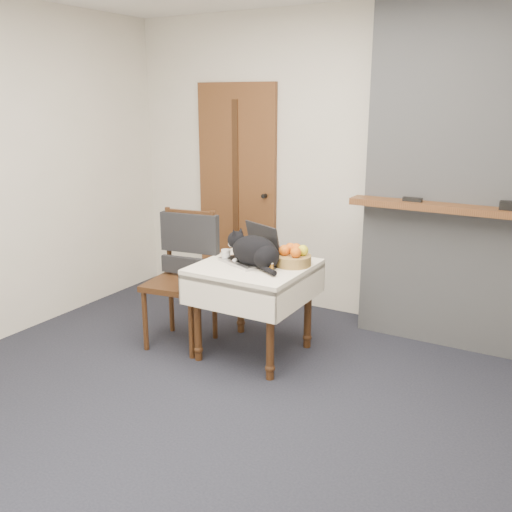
{
  "coord_description": "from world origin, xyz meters",
  "views": [
    {
      "loc": [
        1.63,
        -2.57,
        1.87
      ],
      "look_at": [
        -0.32,
        0.8,
        0.78
      ],
      "focal_mm": 40.0,
      "sensor_mm": 36.0,
      "label": 1
    }
  ],
  "objects_px": {
    "cream_jar": "(226,255)",
    "pill_bottle": "(271,266)",
    "door": "(237,192)",
    "side_table": "(254,279)",
    "chair": "(185,259)",
    "fruit_basket": "(293,257)",
    "laptop": "(253,253)",
    "cat": "(255,252)"
  },
  "relations": [
    {
      "from": "cream_jar",
      "to": "fruit_basket",
      "type": "height_order",
      "value": "fruit_basket"
    },
    {
      "from": "laptop",
      "to": "cat",
      "type": "distance_m",
      "value": 0.14
    },
    {
      "from": "cream_jar",
      "to": "cat",
      "type": "bearing_deg",
      "value": -8.27
    },
    {
      "from": "laptop",
      "to": "chair",
      "type": "xyz_separation_m",
      "value": [
        -0.55,
        -0.09,
        -0.1
      ]
    },
    {
      "from": "chair",
      "to": "laptop",
      "type": "bearing_deg",
      "value": 1.23
    },
    {
      "from": "door",
      "to": "cream_jar",
      "type": "xyz_separation_m",
      "value": [
        0.6,
        -1.13,
        -0.26
      ]
    },
    {
      "from": "cat",
      "to": "pill_bottle",
      "type": "height_order",
      "value": "cat"
    },
    {
      "from": "side_table",
      "to": "fruit_basket",
      "type": "distance_m",
      "value": 0.33
    },
    {
      "from": "fruit_basket",
      "to": "laptop",
      "type": "bearing_deg",
      "value": -167.24
    },
    {
      "from": "door",
      "to": "chair",
      "type": "xyz_separation_m",
      "value": [
        0.24,
        -1.15,
        -0.34
      ]
    },
    {
      "from": "door",
      "to": "side_table",
      "type": "bearing_deg",
      "value": -53.35
    },
    {
      "from": "door",
      "to": "fruit_basket",
      "type": "xyz_separation_m",
      "value": [
        1.09,
        -1.0,
        -0.24
      ]
    },
    {
      "from": "cream_jar",
      "to": "door",
      "type": "bearing_deg",
      "value": 117.89
    },
    {
      "from": "door",
      "to": "laptop",
      "type": "relative_size",
      "value": 4.32
    },
    {
      "from": "cream_jar",
      "to": "pill_bottle",
      "type": "distance_m",
      "value": 0.44
    },
    {
      "from": "door",
      "to": "cream_jar",
      "type": "relative_size",
      "value": 25.31
    },
    {
      "from": "cat",
      "to": "fruit_basket",
      "type": "xyz_separation_m",
      "value": [
        0.22,
        0.17,
        -0.05
      ]
    },
    {
      "from": "side_table",
      "to": "door",
      "type": "bearing_deg",
      "value": 126.65
    },
    {
      "from": "pill_bottle",
      "to": "cat",
      "type": "bearing_deg",
      "value": 160.41
    },
    {
      "from": "side_table",
      "to": "chair",
      "type": "relative_size",
      "value": 0.75
    },
    {
      "from": "laptop",
      "to": "cat",
      "type": "xyz_separation_m",
      "value": [
        0.08,
        -0.1,
        0.04
      ]
    },
    {
      "from": "side_table",
      "to": "chair",
      "type": "distance_m",
      "value": 0.6
    },
    {
      "from": "door",
      "to": "cat",
      "type": "xyz_separation_m",
      "value": [
        0.87,
        -1.17,
        -0.19
      ]
    },
    {
      "from": "cat",
      "to": "cream_jar",
      "type": "relative_size",
      "value": 6.41
    },
    {
      "from": "door",
      "to": "side_table",
      "type": "height_order",
      "value": "door"
    },
    {
      "from": "laptop",
      "to": "cream_jar",
      "type": "distance_m",
      "value": 0.21
    },
    {
      "from": "laptop",
      "to": "cat",
      "type": "bearing_deg",
      "value": -29.21
    },
    {
      "from": "cat",
      "to": "fruit_basket",
      "type": "bearing_deg",
      "value": 48.77
    },
    {
      "from": "laptop",
      "to": "cream_jar",
      "type": "relative_size",
      "value": 5.86
    },
    {
      "from": "pill_bottle",
      "to": "laptop",
      "type": "bearing_deg",
      "value": 146.0
    },
    {
      "from": "chair",
      "to": "pill_bottle",
      "type": "bearing_deg",
      "value": -12.97
    },
    {
      "from": "pill_bottle",
      "to": "fruit_basket",
      "type": "height_order",
      "value": "fruit_basket"
    },
    {
      "from": "laptop",
      "to": "door",
      "type": "bearing_deg",
      "value": 150.46
    },
    {
      "from": "laptop",
      "to": "pill_bottle",
      "type": "relative_size",
      "value": 6.29
    },
    {
      "from": "side_table",
      "to": "laptop",
      "type": "distance_m",
      "value": 0.2
    },
    {
      "from": "side_table",
      "to": "fruit_basket",
      "type": "bearing_deg",
      "value": 27.19
    },
    {
      "from": "cream_jar",
      "to": "pill_bottle",
      "type": "xyz_separation_m",
      "value": [
        0.43,
        -0.1,
        -0.0
      ]
    },
    {
      "from": "side_table",
      "to": "pill_bottle",
      "type": "relative_size",
      "value": 10.6
    },
    {
      "from": "cat",
      "to": "chair",
      "type": "bearing_deg",
      "value": -170.27
    },
    {
      "from": "fruit_basket",
      "to": "chair",
      "type": "relative_size",
      "value": 0.26
    },
    {
      "from": "laptop",
      "to": "pill_bottle",
      "type": "xyz_separation_m",
      "value": [
        0.23,
        -0.16,
        -0.03
      ]
    },
    {
      "from": "cat",
      "to": "chair",
      "type": "height_order",
      "value": "chair"
    }
  ]
}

